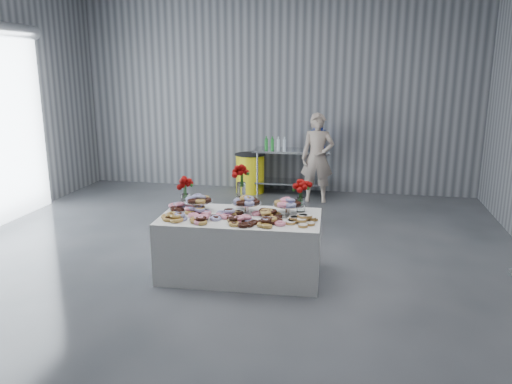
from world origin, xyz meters
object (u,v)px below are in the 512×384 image
at_px(prep_table, 292,164).
at_px(person, 317,158).
at_px(display_table, 241,246).
at_px(water_jug, 318,138).
at_px(trash_barrel, 250,173).

bearing_deg(prep_table, person, -39.66).
relative_size(display_table, water_jug, 3.43).
relative_size(display_table, trash_barrel, 2.41).
bearing_deg(water_jug, prep_table, 180.00).
height_order(water_jug, trash_barrel, water_jug).
height_order(display_table, prep_table, prep_table).
xyz_separation_m(water_jug, person, (0.03, -0.44, -0.32)).
xyz_separation_m(display_table, water_jug, (0.58, 4.11, 0.77)).
distance_m(display_table, water_jug, 4.22).
distance_m(prep_table, person, 0.73).
bearing_deg(person, trash_barrel, 161.25).
xyz_separation_m(display_table, person, (0.61, 3.66, 0.46)).
height_order(display_table, trash_barrel, trash_barrel).
distance_m(water_jug, person, 0.55).
height_order(prep_table, trash_barrel, prep_table).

